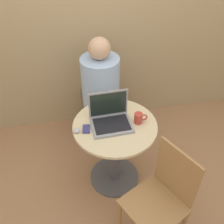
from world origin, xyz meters
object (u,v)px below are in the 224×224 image
Objects in this scene: laptop at (110,118)px; chair_empty at (161,198)px; person_seated at (100,97)px; cell_phone at (86,129)px.

laptop is 0.38× the size of chair_empty.
laptop is at bearing 113.07° from chair_empty.
person_seated is at bearing 101.23° from chair_empty.
laptop is at bearing -90.84° from person_seated.
chair_empty is at bearing -78.77° from person_seated.
laptop is at bearing 11.95° from cell_phone.
chair_empty is (0.26, -0.62, -0.31)m from laptop.
person_seated is (0.22, 0.70, -0.23)m from cell_phone.
laptop is 0.22m from cell_phone.
person_seated is at bearing 72.68° from cell_phone.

